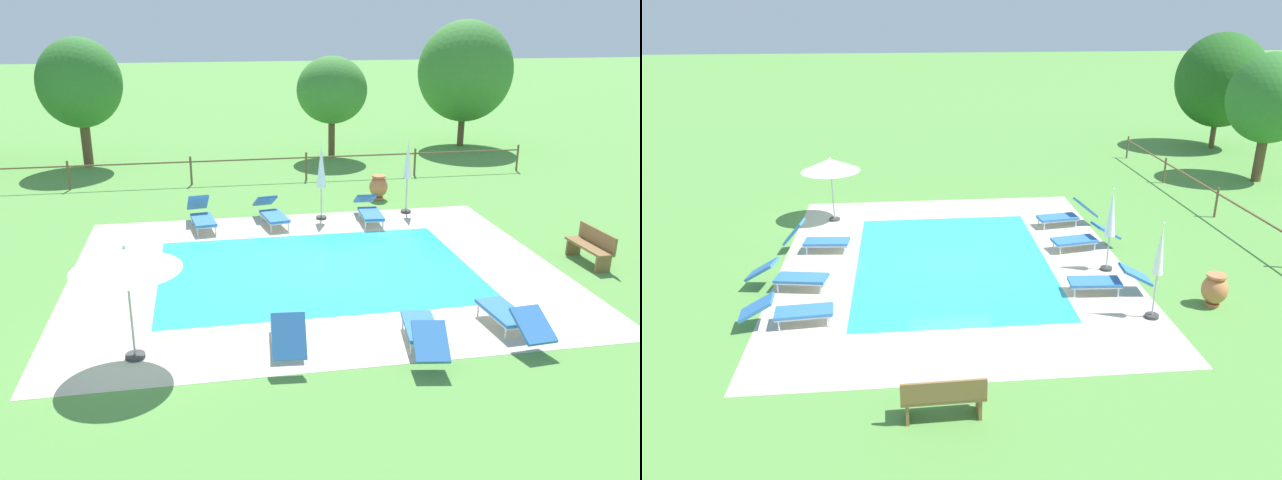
{
  "view_description": "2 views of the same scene",
  "coord_description": "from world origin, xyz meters",
  "views": [
    {
      "loc": [
        -2.56,
        -14.58,
        5.86
      ],
      "look_at": [
        0.19,
        0.5,
        0.6
      ],
      "focal_mm": 36.51,
      "sensor_mm": 36.0,
      "label": 1
    },
    {
      "loc": [
        15.6,
        -1.27,
        6.84
      ],
      "look_at": [
        -0.18,
        0.29,
        0.61
      ],
      "focal_mm": 33.76,
      "sensor_mm": 36.0,
      "label": 2
    }
  ],
  "objects": [
    {
      "name": "sun_lounger_north_near_steps",
      "position": [
        -0.65,
        3.98,
        0.36
      ],
      "size": [
        0.94,
        2.12,
        0.75
      ],
      "color": "#3370BC",
      "rests_on": "ground"
    },
    {
      "name": "sun_lounger_north_end",
      "position": [
        -2.7,
        3.98,
        0.38
      ],
      "size": [
        0.87,
        2.04,
        0.87
      ],
      "color": "#3370BC",
      "rests_on": "ground"
    },
    {
      "name": "patio_umbrella_closed_row_centre",
      "position": [
        0.9,
        4.2,
        1.54
      ],
      "size": [
        0.32,
        0.32,
        2.35
      ],
      "color": "#383838",
      "rests_on": "ground"
    },
    {
      "name": "pool_coping_rim",
      "position": [
        0.0,
        0.0,
        0.01
      ],
      "size": [
        8.01,
        5.85,
        0.01
      ],
      "color": "beige",
      "rests_on": "ground"
    },
    {
      "name": "tree_west_mid",
      "position": [
        -7.25,
        13.27,
        3.37
      ],
      "size": [
        3.34,
        3.34,
        5.16
      ],
      "color": "brown",
      "rests_on": "ground"
    },
    {
      "name": "sun_lounger_north_far",
      "position": [
        2.29,
        3.72,
        0.36
      ],
      "size": [
        0.74,
        2.1,
        0.73
      ],
      "color": "#3370BC",
      "rests_on": "ground"
    },
    {
      "name": "patio_umbrella_closed_row_west",
      "position": [
        3.66,
        4.38,
        1.52
      ],
      "size": [
        0.32,
        0.32,
        2.37
      ],
      "color": "#383838",
      "rests_on": "ground"
    },
    {
      "name": "sun_lounger_south_end",
      "position": [
        -1.22,
        -3.89,
        0.39
      ],
      "size": [
        0.75,
        1.93,
        0.97
      ],
      "color": "#3370BC",
      "rests_on": "ground"
    },
    {
      "name": "ground_plane",
      "position": [
        0.0,
        0.0,
        0.0
      ],
      "size": [
        160.0,
        160.0,
        0.0
      ],
      "primitive_type": "plane",
      "color": "#599342"
    },
    {
      "name": "patio_umbrella_open_foreground",
      "position": [
        -3.98,
        -3.68,
        1.92
      ],
      "size": [
        1.93,
        1.93,
        2.18
      ],
      "color": "#383838",
      "rests_on": "ground"
    },
    {
      "name": "tree_centre",
      "position": [
        -13.3,
        14.38,
        3.36
      ],
      "size": [
        4.35,
        4.35,
        5.63
      ],
      "color": "brown",
      "rests_on": "ground"
    },
    {
      "name": "wooden_bench_lawn_side",
      "position": [
        6.87,
        -0.73,
        0.47
      ],
      "size": [
        0.48,
        1.51,
        0.87
      ],
      "color": "olive",
      "rests_on": "ground"
    },
    {
      "name": "swimming_pool_water",
      "position": [
        0.0,
        0.0,
        0.01
      ],
      "size": [
        7.53,
        5.37,
        0.01
      ],
      "primitive_type": "cube",
      "color": "#2DB7C6",
      "rests_on": "ground"
    },
    {
      "name": "sun_lounger_south_mid",
      "position": [
        1.26,
        -4.28,
        0.36
      ],
      "size": [
        0.93,
        2.11,
        0.77
      ],
      "color": "#3370BC",
      "rests_on": "ground"
    },
    {
      "name": "terracotta_urn_near_fence",
      "position": [
        3.22,
        6.08,
        0.44
      ],
      "size": [
        0.62,
        0.62,
        0.83
      ],
      "color": "#C67547",
      "rests_on": "ground"
    },
    {
      "name": "sun_lounger_north_mid",
      "position": [
        3.17,
        -3.96,
        0.36
      ],
      "size": [
        0.76,
        2.1,
        0.74
      ],
      "color": "#3370BC",
      "rests_on": "ground"
    },
    {
      "name": "pool_deck_paving",
      "position": [
        0.0,
        0.0,
        0.0
      ],
      "size": [
        11.71,
        9.55,
        0.01
      ],
      "primitive_type": "cube",
      "color": "beige",
      "rests_on": "ground"
    },
    {
      "name": "perimeter_fence",
      "position": [
        -0.88,
        9.32,
        0.71
      ],
      "size": [
        21.55,
        0.08,
        1.05
      ],
      "color": "brown",
      "rests_on": "ground"
    }
  ]
}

